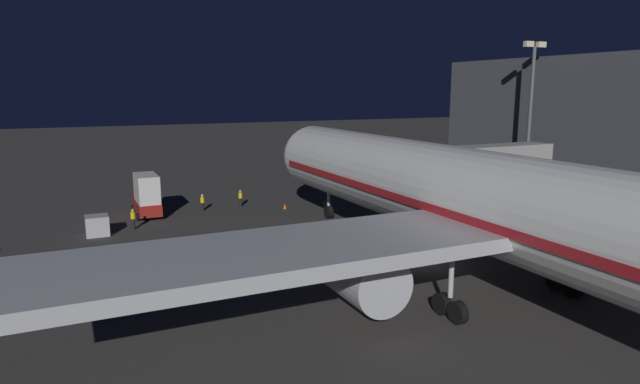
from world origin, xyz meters
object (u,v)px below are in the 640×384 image
object	(u,v)px
ground_crew_under_port_wing	(202,202)
traffic_cone_nose_port	(324,202)
traffic_cone_nose_starboard	(285,206)
catering_truck	(146,195)
ground_crew_marshaller_fwd	(240,197)
airliner_at_gate	(520,212)
baggage_container_near_belt	(97,226)
ground_crew_by_tug	(133,218)
jet_bridge	(457,162)
apron_floodlight_mast	(530,107)

from	to	relation	value
ground_crew_under_port_wing	traffic_cone_nose_port	size ratio (longest dim) A/B	3.03
traffic_cone_nose_port	traffic_cone_nose_starboard	bearing A→B (deg)	0.00
catering_truck	traffic_cone_nose_starboard	distance (m)	13.34
traffic_cone_nose_port	ground_crew_marshaller_fwd	bearing A→B (deg)	-19.86
traffic_cone_nose_port	traffic_cone_nose_starboard	world-z (taller)	same
airliner_at_gate	baggage_container_near_belt	size ratio (longest dim) A/B	33.69
catering_truck	ground_crew_by_tug	world-z (taller)	catering_truck
jet_bridge	ground_crew_by_tug	distance (m)	28.71
apron_floodlight_mast	traffic_cone_nose_starboard	distance (m)	29.66
apron_floodlight_mast	traffic_cone_nose_port	world-z (taller)	apron_floodlight_mast
catering_truck	apron_floodlight_mast	bearing A→B (deg)	169.76
ground_crew_marshaller_fwd	traffic_cone_nose_port	distance (m)	8.64
airliner_at_gate	ground_crew_under_port_wing	world-z (taller)	airliner_at_gate
airliner_at_gate	traffic_cone_nose_port	bearing A→B (deg)	-94.38
jet_bridge	traffic_cone_nose_port	bearing A→B (deg)	-56.14
apron_floodlight_mast	traffic_cone_nose_port	distance (m)	25.60
traffic_cone_nose_starboard	ground_crew_by_tug	bearing A→B (deg)	8.01
ground_crew_marshaller_fwd	ground_crew_under_port_wing	distance (m)	4.01
ground_crew_under_port_wing	ground_crew_by_tug	xyz separation A→B (m)	(7.03, 4.63, 0.08)
baggage_container_near_belt	ground_crew_marshaller_fwd	bearing A→B (deg)	-157.60
apron_floodlight_mast	catering_truck	xyz separation A→B (m)	(40.61, -7.33, -7.90)
catering_truck	baggage_container_near_belt	world-z (taller)	catering_truck
baggage_container_near_belt	ground_crew_under_port_wing	xyz separation A→B (m)	(-9.93, -5.37, 0.09)
airliner_at_gate	ground_crew_marshaller_fwd	distance (m)	32.47
airliner_at_gate	ground_crew_by_tug	xyz separation A→B (m)	(16.93, -26.62, -4.36)
jet_bridge	traffic_cone_nose_starboard	bearing A→B (deg)	-43.43
apron_floodlight_mast	ground_crew_by_tug	size ratio (longest dim) A/B	9.38
ground_crew_marshaller_fwd	ground_crew_by_tug	size ratio (longest dim) A/B	0.95
traffic_cone_nose_port	traffic_cone_nose_starboard	size ratio (longest dim) A/B	1.00
ground_crew_marshaller_fwd	catering_truck	bearing A→B (deg)	0.33
baggage_container_near_belt	ground_crew_marshaller_fwd	world-z (taller)	ground_crew_marshaller_fwd
jet_bridge	ground_crew_marshaller_fwd	distance (m)	21.77
baggage_container_near_belt	apron_floodlight_mast	bearing A→B (deg)	177.92
ground_crew_marshaller_fwd	apron_floodlight_mast	bearing A→B (deg)	166.76
apron_floodlight_mast	baggage_container_near_belt	bearing A→B (deg)	-2.08
baggage_container_near_belt	ground_crew_marshaller_fwd	size ratio (longest dim) A/B	1.04
catering_truck	ground_crew_under_port_wing	size ratio (longest dim) A/B	3.56
jet_bridge	ground_crew_under_port_wing	xyz separation A→B (m)	(19.75, -13.97, -4.54)
ground_crew_marshaller_fwd	traffic_cone_nose_port	size ratio (longest dim) A/B	3.12
baggage_container_near_belt	ground_crew_by_tug	distance (m)	3.00
jet_bridge	ground_crew_under_port_wing	bearing A→B (deg)	-35.27
jet_bridge	apron_floodlight_mast	world-z (taller)	apron_floodlight_mast
jet_bridge	apron_floodlight_mast	size ratio (longest dim) A/B	1.05
ground_crew_by_tug	baggage_container_near_belt	bearing A→B (deg)	14.30
airliner_at_gate	traffic_cone_nose_starboard	distance (m)	29.22
airliner_at_gate	traffic_cone_nose_starboard	size ratio (longest dim) A/B	109.35
catering_truck	ground_crew_by_tug	size ratio (longest dim) A/B	3.28
traffic_cone_nose_port	apron_floodlight_mast	bearing A→B (deg)	169.16
ground_crew_under_port_wing	traffic_cone_nose_port	distance (m)	12.38
catering_truck	baggage_container_near_belt	xyz separation A→B (m)	(4.72, 5.69, -1.17)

